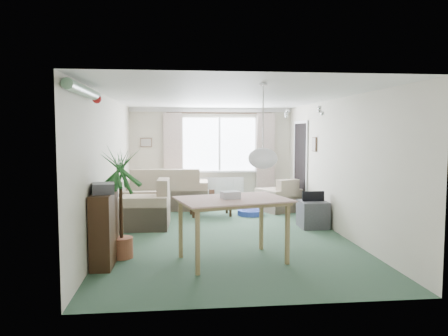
{
  "coord_description": "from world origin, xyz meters",
  "views": [
    {
      "loc": [
        -0.85,
        -7.57,
        1.8
      ],
      "look_at": [
        0.0,
        0.3,
        1.15
      ],
      "focal_mm": 35.0,
      "sensor_mm": 36.0,
      "label": 1
    }
  ],
  "objects": [
    {
      "name": "ground",
      "position": [
        0.0,
        0.0,
        0.0
      ],
      "size": [
        6.5,
        6.5,
        0.0
      ],
      "primitive_type": "plane",
      "color": "#2B4834"
    },
    {
      "name": "window",
      "position": [
        0.2,
        3.23,
        1.5
      ],
      "size": [
        1.8,
        0.03,
        1.3
      ],
      "primitive_type": "cube",
      "color": "white"
    },
    {
      "name": "curtain_rod",
      "position": [
        0.2,
        3.15,
        2.27
      ],
      "size": [
        2.6,
        0.03,
        0.03
      ],
      "primitive_type": "cube",
      "color": "black"
    },
    {
      "name": "curtain_left",
      "position": [
        -0.95,
        3.13,
        1.27
      ],
      "size": [
        0.45,
        0.08,
        2.0
      ],
      "primitive_type": "cube",
      "color": "beige"
    },
    {
      "name": "curtain_right",
      "position": [
        1.35,
        3.13,
        1.27
      ],
      "size": [
        0.45,
        0.08,
        2.0
      ],
      "primitive_type": "cube",
      "color": "beige"
    },
    {
      "name": "radiator",
      "position": [
        0.2,
        3.19,
        0.4
      ],
      "size": [
        1.2,
        0.1,
        0.55
      ],
      "primitive_type": "cube",
      "color": "white"
    },
    {
      "name": "doorway",
      "position": [
        1.99,
        2.2,
        1.0
      ],
      "size": [
        0.03,
        0.95,
        2.0
      ],
      "primitive_type": "cube",
      "color": "black"
    },
    {
      "name": "pendant_lamp",
      "position": [
        0.2,
        -2.3,
        1.48
      ],
      "size": [
        0.36,
        0.36,
        0.36
      ],
      "primitive_type": "sphere",
      "color": "white"
    },
    {
      "name": "tinsel_garland",
      "position": [
        -1.92,
        -2.3,
        2.28
      ],
      "size": [
        1.6,
        1.6,
        0.12
      ],
      "primitive_type": "cylinder",
      "color": "#196626"
    },
    {
      "name": "bauble_cluster_a",
      "position": [
        1.3,
        0.9,
        2.22
      ],
      "size": [
        0.2,
        0.2,
        0.2
      ],
      "primitive_type": "sphere",
      "color": "silver"
    },
    {
      "name": "bauble_cluster_b",
      "position": [
        1.6,
        -0.3,
        2.22
      ],
      "size": [
        0.2,
        0.2,
        0.2
      ],
      "primitive_type": "sphere",
      "color": "silver"
    },
    {
      "name": "wall_picture_back",
      "position": [
        -1.6,
        3.23,
        1.55
      ],
      "size": [
        0.28,
        0.03,
        0.22
      ],
      "primitive_type": "cube",
      "color": "brown"
    },
    {
      "name": "wall_picture_right",
      "position": [
        1.98,
        1.2,
        1.55
      ],
      "size": [
        0.03,
        0.24,
        0.3
      ],
      "primitive_type": "cube",
      "color": "brown"
    },
    {
      "name": "sofa",
      "position": [
        -1.1,
        2.75,
        0.48
      ],
      "size": [
        1.98,
        1.12,
        0.96
      ],
      "primitive_type": "cube",
      "rotation": [
        0.0,
        0.0,
        3.09
      ],
      "color": "beige",
      "rests_on": "ground"
    },
    {
      "name": "armchair_corner",
      "position": [
        1.48,
        2.15,
        0.37
      ],
      "size": [
        1.09,
        1.07,
        0.75
      ],
      "primitive_type": "cube",
      "rotation": [
        0.0,
        0.0,
        3.58
      ],
      "color": "beige",
      "rests_on": "ground"
    },
    {
      "name": "armchair_left",
      "position": [
        -1.5,
        0.75,
        0.46
      ],
      "size": [
        1.01,
        1.06,
        0.91
      ],
      "primitive_type": "cube",
      "rotation": [
        0.0,
        0.0,
        -1.61
      ],
      "color": "tan",
      "rests_on": "ground"
    },
    {
      "name": "coffee_table",
      "position": [
        -0.14,
        1.74,
        0.2
      ],
      "size": [
        0.93,
        0.57,
        0.4
      ],
      "primitive_type": "cube",
      "rotation": [
        0.0,
        0.0,
        0.09
      ],
      "color": "black",
      "rests_on": "ground"
    },
    {
      "name": "photo_frame",
      "position": [
        -0.11,
        1.79,
        0.48
      ],
      "size": [
        0.12,
        0.06,
        0.16
      ],
      "primitive_type": "cube",
      "rotation": [
        0.0,
        0.0,
        -0.32
      ],
      "color": "brown",
      "rests_on": "coffee_table"
    },
    {
      "name": "bookshelf",
      "position": [
        -1.84,
        -1.6,
        0.49
      ],
      "size": [
        0.28,
        0.81,
        0.98
      ],
      "primitive_type": "cube",
      "rotation": [
        0.0,
        0.0,
        -0.02
      ],
      "color": "black",
      "rests_on": "ground"
    },
    {
      "name": "hifi_box",
      "position": [
        -1.83,
        -1.66,
        1.05
      ],
      "size": [
        0.33,
        0.39,
        0.14
      ],
      "primitive_type": "cube",
      "rotation": [
        0.0,
        0.0,
        0.16
      ],
      "color": "#3F3E44",
      "rests_on": "bookshelf"
    },
    {
      "name": "houseplant",
      "position": [
        -1.65,
        -1.31,
        0.8
      ],
      "size": [
        0.82,
        0.82,
        1.6
      ],
      "primitive_type": "cylinder",
      "rotation": [
        0.0,
        0.0,
        -0.22
      ],
      "color": "#1D552D",
      "rests_on": "ground"
    },
    {
      "name": "dining_table",
      "position": [
        -0.09,
        -1.62,
        0.43
      ],
      "size": [
        1.57,
        1.24,
        0.86
      ],
      "primitive_type": "cube",
      "rotation": [
        0.0,
        0.0,
        0.25
      ],
      "color": "#9A8853",
      "rests_on": "ground"
    },
    {
      "name": "gift_box",
      "position": [
        -0.12,
        -1.62,
        0.92
      ],
      "size": [
        0.29,
        0.23,
        0.12
      ],
      "primitive_type": "cube",
      "rotation": [
        0.0,
        0.0,
        0.24
      ],
      "color": "white",
      "rests_on": "dining_table"
    },
    {
      "name": "tv_cube",
      "position": [
        1.7,
        0.35,
        0.25
      ],
      "size": [
        0.5,
        0.55,
        0.5
      ],
      "primitive_type": "cube",
      "rotation": [
        0.0,
        0.0,
        -0.0
      ],
      "color": "#303135",
      "rests_on": "ground"
    },
    {
      "name": "pet_bed",
      "position": [
        0.73,
        1.69,
        0.06
      ],
      "size": [
        0.74,
        0.74,
        0.11
      ],
      "primitive_type": "cylinder",
      "rotation": [
        0.0,
        0.0,
        0.39
      ],
      "color": "navy",
      "rests_on": "ground"
    }
  ]
}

